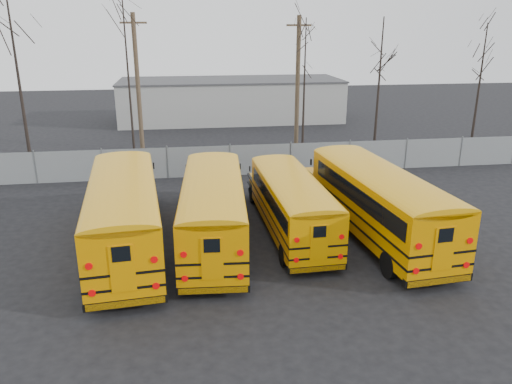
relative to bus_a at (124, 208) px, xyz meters
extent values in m
plane|color=black|center=(5.54, -1.26, -1.97)|extent=(120.00, 120.00, 0.00)
cube|color=gray|center=(5.54, 10.74, -0.97)|extent=(40.00, 0.04, 2.00)
cube|color=#9E9D99|center=(7.54, 30.74, 0.03)|extent=(22.00, 8.00, 4.00)
cylinder|color=black|center=(-0.87, -3.90, -1.42)|extent=(0.40, 1.11, 1.08)
cylinder|color=black|center=(1.57, -3.67, -1.42)|extent=(0.40, 1.11, 1.08)
cylinder|color=black|center=(-1.70, 5.16, -1.42)|extent=(0.40, 1.11, 1.08)
cylinder|color=black|center=(0.73, 5.38, -1.42)|extent=(0.40, 1.11, 1.08)
cube|color=#D17F00|center=(0.03, -0.28, -0.15)|extent=(3.62, 10.27, 2.54)
cube|color=#D17F00|center=(-0.52, 5.65, -0.88)|extent=(2.59, 2.06, 1.08)
cube|color=black|center=(0.05, -0.50, 0.42)|extent=(3.56, 9.20, 0.76)
cube|color=black|center=(-0.06, 0.63, -0.94)|extent=(3.82, 12.13, 0.10)
cube|color=black|center=(-0.06, 0.63, -0.40)|extent=(3.82, 12.13, 0.10)
cube|color=black|center=(0.48, -5.19, -1.48)|extent=(2.78, 0.49, 0.30)
cube|color=black|center=(-0.60, 6.51, -1.48)|extent=(2.61, 0.45, 0.28)
cube|color=#D17F00|center=(0.49, -5.30, -0.18)|extent=(0.81, 0.12, 1.68)
cylinder|color=#B20505|center=(-0.53, -5.41, -0.94)|extent=(0.24, 0.06, 0.24)
cylinder|color=#B20505|center=(1.51, -5.22, -0.94)|extent=(0.24, 0.06, 0.24)
cylinder|color=#B20505|center=(-0.53, -5.41, 0.04)|extent=(0.24, 0.06, 0.24)
cylinder|color=#B20505|center=(1.51, -5.22, 0.04)|extent=(0.24, 0.06, 0.24)
cylinder|color=black|center=(2.39, -3.28, -1.45)|extent=(0.36, 1.04, 1.02)
cylinder|color=black|center=(4.69, -3.44, -1.45)|extent=(0.36, 1.04, 1.02)
cylinder|color=black|center=(2.98, 5.28, -1.45)|extent=(0.36, 1.04, 1.02)
cylinder|color=black|center=(5.28, 5.12, -1.45)|extent=(0.36, 1.04, 1.02)
cube|color=#CD7E00|center=(3.77, -0.05, -0.25)|extent=(3.20, 9.65, 2.40)
cube|color=#CD7E00|center=(4.16, 5.55, -0.94)|extent=(2.41, 1.89, 1.02)
cube|color=black|center=(3.75, -0.25, 0.28)|extent=(3.17, 8.64, 0.71)
cube|color=black|center=(3.83, 0.82, -0.99)|extent=(3.36, 11.41, 0.09)
cube|color=black|center=(3.83, 0.82, -0.48)|extent=(3.36, 11.41, 0.09)
cube|color=black|center=(3.45, -4.69, -1.51)|extent=(2.62, 0.41, 0.29)
cube|color=black|center=(4.21, 6.37, -1.51)|extent=(2.46, 0.37, 0.27)
cube|color=#CD7E00|center=(3.44, -4.80, -0.28)|extent=(0.77, 0.09, 1.58)
cylinder|color=#B20505|center=(2.47, -4.74, -0.99)|extent=(0.23, 0.06, 0.22)
cylinder|color=#B20505|center=(4.41, -4.88, -0.99)|extent=(0.23, 0.06, 0.22)
cylinder|color=#B20505|center=(2.47, -4.74, -0.08)|extent=(0.23, 0.06, 0.22)
cylinder|color=#B20505|center=(4.41, -4.88, -0.08)|extent=(0.23, 0.06, 0.22)
cylinder|color=black|center=(6.46, -2.40, -1.50)|extent=(0.28, 0.93, 0.92)
cylinder|color=black|center=(8.54, -2.34, -1.50)|extent=(0.28, 0.93, 0.92)
cylinder|color=black|center=(6.25, 5.33, -1.50)|extent=(0.28, 0.93, 0.92)
cylinder|color=black|center=(8.33, 5.39, -1.50)|extent=(0.28, 0.93, 0.92)
cube|color=#D18500|center=(7.42, 0.62, -0.42)|extent=(2.54, 8.63, 2.16)
cube|color=#D18500|center=(7.28, 5.69, -1.04)|extent=(2.12, 1.62, 0.92)
cube|color=black|center=(7.43, 0.44, 0.06)|extent=(2.55, 7.71, 0.64)
cube|color=black|center=(7.40, 1.40, -1.09)|extent=(2.61, 10.21, 0.08)
cube|color=black|center=(7.40, 1.40, -0.63)|extent=(2.61, 10.21, 0.08)
cube|color=black|center=(7.54, -3.57, -1.55)|extent=(2.36, 0.27, 0.26)
cube|color=black|center=(7.26, 6.42, -1.55)|extent=(2.22, 0.25, 0.24)
cube|color=#D18500|center=(7.54, -3.67, -0.45)|extent=(0.69, 0.06, 1.43)
cylinder|color=#B20505|center=(6.67, -3.70, -1.09)|extent=(0.20, 0.04, 0.20)
cylinder|color=#B20505|center=(8.42, -3.66, -1.09)|extent=(0.20, 0.04, 0.20)
cylinder|color=#B20505|center=(6.67, -3.70, -0.26)|extent=(0.20, 0.04, 0.20)
cylinder|color=#B20505|center=(8.42, -3.66, -0.26)|extent=(0.20, 0.04, 0.20)
cylinder|color=black|center=(10.29, -3.96, -1.43)|extent=(0.40, 1.10, 1.07)
cylinder|color=black|center=(12.71, -3.74, -1.43)|extent=(0.40, 1.10, 1.07)
cylinder|color=black|center=(9.48, 5.03, -1.43)|extent=(0.40, 1.10, 1.07)
cylinder|color=black|center=(11.90, 5.24, -1.43)|extent=(0.40, 1.10, 1.07)
cube|color=#CD7D00|center=(11.19, -0.37, -0.17)|extent=(3.57, 10.19, 2.52)
cube|color=#CD7D00|center=(10.66, 5.51, -0.89)|extent=(2.57, 2.04, 1.07)
cube|color=black|center=(11.21, -0.59, 0.40)|extent=(3.52, 9.12, 0.75)
cube|color=black|center=(11.11, 0.54, -0.95)|extent=(3.77, 12.03, 0.10)
cube|color=black|center=(11.11, 0.54, -0.41)|extent=(3.77, 12.03, 0.10)
cube|color=black|center=(11.63, -5.24, -1.48)|extent=(2.76, 0.48, 0.30)
cube|color=black|center=(10.58, 6.36, -1.48)|extent=(2.59, 0.45, 0.28)
cube|color=#CD7D00|center=(11.64, -5.36, -0.19)|extent=(0.81, 0.12, 1.66)
cylinder|color=#B20505|center=(10.62, -5.46, -0.95)|extent=(0.24, 0.06, 0.24)
cylinder|color=#B20505|center=(12.66, -5.28, -0.95)|extent=(0.24, 0.06, 0.24)
cylinder|color=#B20505|center=(10.62, -5.46, 0.02)|extent=(0.24, 0.06, 0.24)
cylinder|color=#B20505|center=(12.66, -5.28, 0.02)|extent=(0.24, 0.06, 0.24)
cylinder|color=#4E3E2C|center=(-0.40, 15.96, 3.11)|extent=(0.32, 0.32, 10.15)
cube|color=#4E3E2C|center=(-0.40, 15.96, 7.50)|extent=(1.80, 0.45, 0.14)
cylinder|color=#493A29|center=(10.76, 14.63, 3.02)|extent=(0.31, 0.31, 9.97)
cube|color=#493A29|center=(10.76, 14.63, 7.34)|extent=(1.78, 0.32, 0.13)
cone|color=black|center=(-8.09, 15.39, 4.46)|extent=(0.26, 0.26, 12.84)
cone|color=black|center=(-0.84, 14.38, 4.52)|extent=(0.26, 0.26, 12.97)
cone|color=black|center=(11.01, 13.68, 2.94)|extent=(0.26, 0.26, 9.80)
cone|color=black|center=(16.74, 14.52, 2.98)|extent=(0.26, 0.26, 9.89)
cone|color=black|center=(24.03, 13.66, 2.77)|extent=(0.26, 0.26, 9.48)
camera|label=1|loc=(2.70, -20.38, 7.37)|focal=35.00mm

